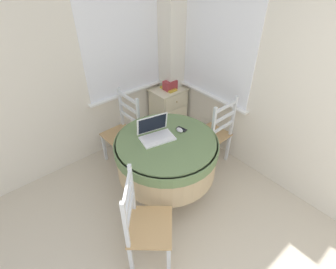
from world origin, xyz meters
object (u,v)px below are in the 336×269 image
Objects in this scene: corner_cabinet at (168,110)px; laptop at (156,133)px; book_on_cabinet at (169,88)px; dining_chair_near_back_window at (124,133)px; cell_phone at (182,129)px; round_dining_table at (166,154)px; storage_box at (170,85)px; computer_mouse at (180,130)px; dining_chair_near_right_window at (214,135)px; dining_chair_camera_near at (145,224)px.

laptop is at bearing -136.40° from corner_cabinet.
book_on_cabinet reaches higher than corner_cabinet.
dining_chair_near_back_window reaches higher than corner_cabinet.
dining_chair_near_back_window is at bearing 112.02° from cell_phone.
round_dining_table is 2.81× the size of laptop.
storage_box is 0.06m from book_on_cabinet.
dining_chair_near_back_window is (-0.26, 0.77, -0.34)m from computer_mouse.
storage_box is at bearing -21.75° from book_on_cabinet.
round_dining_table is 0.81m from dining_chair_near_right_window.
cell_phone is 0.67× the size of storage_box.
corner_cabinet is (0.92, 0.18, -0.10)m from dining_chair_near_back_window.
dining_chair_near_right_window is 4.18× the size of book_on_cabinet.
round_dining_table is at bearing -66.46° from laptop.
corner_cabinet is (0.86, 0.98, -0.23)m from round_dining_table.
laptop is at bearing -137.55° from storage_box.
round_dining_table is 1.12× the size of dining_chair_near_right_window.
corner_cabinet is (0.91, 0.87, -0.47)m from laptop.
dining_chair_near_back_window is 1.00× the size of dining_chair_camera_near.
cell_phone is 0.88m from dining_chair_near_back_window.
cell_phone is 1.09m from dining_chair_camera_near.
storage_box is (1.53, 1.45, 0.32)m from dining_chair_camera_near.
corner_cabinet is (0.06, 0.97, -0.10)m from dining_chair_near_right_window.
dining_chair_camera_near is at bearing -135.84° from corner_cabinet.
cell_phone reaches higher than round_dining_table.
book_on_cabinet is at bearing 158.25° from storage_box.
computer_mouse is at bearing -124.31° from book_on_cabinet.
storage_box is at bearing 42.45° from laptop.
dining_chair_near_right_window is (0.55, -0.02, -0.33)m from cell_phone.
dining_chair_camera_near is 2.11m from book_on_cabinet.
corner_cabinet is 0.37m from book_on_cabinet.
dining_chair_near_back_window reaches higher than cell_phone.
round_dining_table is 1.12× the size of dining_chair_near_back_window.
storage_box reaches higher than corner_cabinet.
dining_chair_near_right_window reaches higher than storage_box.
dining_chair_camera_near is (-0.65, -0.48, -0.13)m from round_dining_table.
round_dining_table is 1.32m from storage_box.
cell_phone is 1.20m from corner_cabinet.
round_dining_table is 1.55× the size of corner_cabinet.
dining_chair_camera_near reaches higher than corner_cabinet.
computer_mouse is at bearing -19.82° from laptop.
dining_chair_near_right_window is 1.00m from storage_box.
laptop is 1.34m from corner_cabinet.
dining_chair_near_right_window is at bearing -94.54° from storage_box.
dining_chair_near_right_window is at bearing -93.47° from corner_cabinet.
dining_chair_camera_near is (-1.45, -0.50, 0.00)m from dining_chair_near_right_window.
dining_chair_camera_near is at bearing -161.05° from dining_chair_near_right_window.
dining_chair_near_back_window is at bearing -169.92° from storage_box.
round_dining_table is at bearing -171.28° from cell_phone.
dining_chair_near_right_window and dining_chair_camera_near have the same top height.
dining_chair_near_right_window is 5.20× the size of storage_box.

